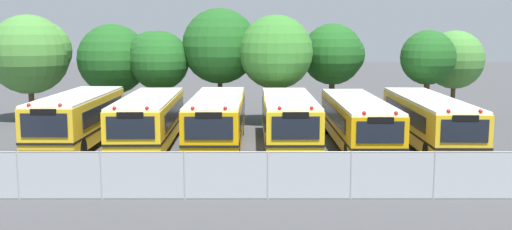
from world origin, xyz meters
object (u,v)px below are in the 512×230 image
Objects in this scene: tree_2 at (157,59)px; tree_5 at (335,54)px; tree_3 at (220,47)px; tree_6 at (428,56)px; tree_4 at (278,53)px; tree_1 at (113,60)px; school_bus_3 at (289,119)px; school_bus_1 at (149,119)px; school_bus_0 at (78,118)px; tree_7 at (452,60)px; school_bus_2 at (218,119)px; school_bus_4 at (358,120)px; tree_0 at (33,53)px; school_bus_5 at (429,120)px.

tree_5 is (11.54, 1.53, 0.21)m from tree_2.
tree_3 reaches higher than tree_6.
tree_4 reaches higher than tree_2.
tree_1 is 20.15m from tree_6.
school_bus_3 is 10.55m from tree_5.
tree_3 is 1.24× the size of tree_6.
tree_6 reaches higher than school_bus_1.
tree_5 is 1.07× the size of tree_6.
tree_5 reaches higher than school_bus_0.
school_bus_0 reaches higher than school_bus_3.
tree_7 is at bearing 12.81° from tree_4.
tree_3 is (-0.37, 8.27, 3.42)m from school_bus_2.
tree_1 reaches higher than school_bus_4.
tree_6 is (12.70, 7.15, 2.88)m from school_bus_2.
tree_4 is at bearing -167.19° from tree_7.
school_bus_2 is 1.74× the size of tree_7.
tree_0 is (-19.71, 8.85, 3.05)m from school_bus_4.
tree_5 is at bearing -146.23° from school_bus_0.
tree_1 is at bearing -39.16° from school_bus_3.
school_bus_1 is at bearing -156.63° from tree_6.
tree_4 is 1.16× the size of tree_7.
tree_5 is (19.80, 0.55, -0.10)m from tree_0.
tree_3 is at bearing -87.14° from school_bus_2.
tree_4 reaches higher than tree_6.
tree_7 reaches higher than tree_2.
school_bus_4 is at bearing -90.51° from tree_5.
school_bus_2 is 0.92× the size of school_bus_5.
school_bus_4 is 1.62× the size of tree_4.
school_bus_2 is 18.03m from tree_7.
school_bus_1 is 1.60× the size of tree_1.
tree_4 reaches higher than school_bus_5.
tree_2 is at bearing -174.77° from tree_7.
school_bus_2 is at bearing -0.44° from school_bus_4.
tree_1 is at bearing 176.27° from tree_3.
tree_6 reaches higher than school_bus_5.
tree_2 is 0.86× the size of tree_4.
school_bus_5 is at bearing -27.77° from tree_2.
tree_7 is (15.41, 1.34, -0.90)m from tree_3.
tree_7 is at bearing 1.65° from tree_0.
tree_7 is at bearing -129.48° from school_bus_4.
tree_7 is (22.13, 9.58, 2.48)m from school_bus_0.
tree_4 reaches higher than school_bus_1.
tree_4 reaches higher than school_bus_0.
tree_0 is (-23.31, 8.90, 3.00)m from school_bus_5.
tree_5 is (3.91, 2.43, -0.20)m from tree_4.
school_bus_2 reaches higher than school_bus_4.
school_bus_1 is at bearing -111.11° from tree_3.
tree_4 reaches higher than school_bus_3.
school_bus_5 is (10.72, -0.09, -0.03)m from school_bus_2.
tree_1 is 10.84m from tree_4.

